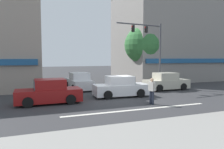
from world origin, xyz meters
TOP-DOWN VIEW (x-y plane):
  - ground_plane at (0.00, 0.00)m, footprint 120.00×120.00m
  - lane_marking_stripe at (0.00, -3.50)m, footprint 9.00×0.24m
  - sidewalk_curb at (0.00, -8.50)m, footprint 40.00×5.00m
  - building_right_corner at (11.74, 10.69)m, footprint 12.51×9.63m
  - street_tree at (6.43, 7.74)m, footprint 4.18×4.18m
  - utility_pole_near_left at (-7.72, 5.16)m, footprint 1.40×0.22m
  - utility_pole_far_right at (8.11, 8.81)m, footprint 1.40×0.22m
  - traffic_light_mast at (5.09, 3.54)m, footprint 4.87×0.69m
  - sedan_crossing_leftbound at (-4.68, 0.10)m, footprint 4.10×1.89m
  - sedan_crossing_center at (-1.46, 5.53)m, footprint 1.96×4.14m
  - sedan_waiting_far at (0.64, 0.73)m, footprint 4.20×2.07m
  - sedan_approaching_near at (5.97, 2.44)m, footprint 4.12×1.91m
  - pedestrian_mid_crossing at (1.36, -2.56)m, footprint 0.32×0.54m

SIDE VIEW (x-z plane):
  - ground_plane at x=0.00m, z-range 0.00..0.00m
  - lane_marking_stripe at x=0.00m, z-range 0.00..0.01m
  - sidewalk_curb at x=0.00m, z-range 0.00..0.16m
  - sedan_crossing_leftbound at x=-4.68m, z-range -0.08..1.50m
  - sedan_crossing_center at x=-1.46m, z-range -0.08..1.50m
  - sedan_waiting_far at x=0.64m, z-range -0.08..1.50m
  - sedan_approaching_near at x=5.97m, z-range -0.08..1.50m
  - pedestrian_mid_crossing at x=1.36m, z-range 0.11..1.78m
  - utility_pole_near_left at x=-7.72m, z-range 0.15..7.57m
  - utility_pole_far_right at x=8.11m, z-range 0.15..8.19m
  - traffic_light_mast at x=5.09m, z-range 1.08..7.28m
  - street_tree at x=6.43m, z-range 1.15..7.64m
  - building_right_corner at x=11.74m, z-range 0.00..11.27m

